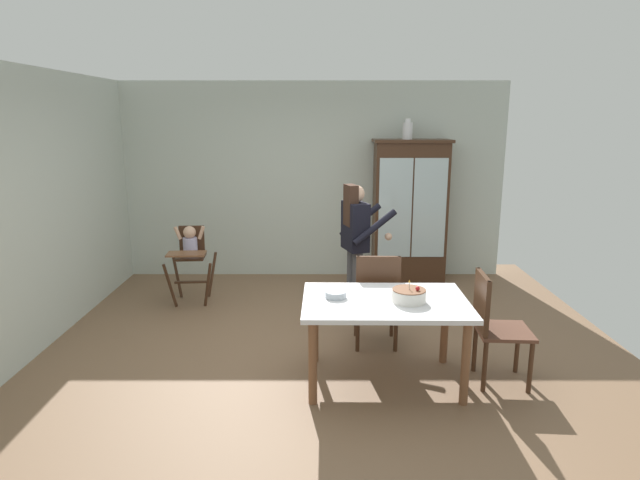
% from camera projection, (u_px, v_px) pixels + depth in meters
% --- Properties ---
extents(ground_plane, '(6.24, 6.24, 0.00)m').
position_uv_depth(ground_plane, '(309.00, 351.00, 5.22)').
color(ground_plane, brown).
extents(wall_back, '(5.32, 0.06, 2.70)m').
position_uv_depth(wall_back, '(313.00, 181.00, 7.48)').
color(wall_back, beige).
rests_on(wall_back, ground_plane).
extents(wall_left, '(0.06, 5.32, 2.70)m').
position_uv_depth(wall_left, '(23.00, 215.00, 4.92)').
color(wall_left, beige).
rests_on(wall_left, ground_plane).
extents(china_cabinet, '(1.03, 0.48, 1.93)m').
position_uv_depth(china_cabinet, '(410.00, 211.00, 7.31)').
color(china_cabinet, '#422819').
rests_on(china_cabinet, ground_plane).
extents(ceramic_vase, '(0.13, 0.13, 0.27)m').
position_uv_depth(ceramic_vase, '(408.00, 130.00, 7.07)').
color(ceramic_vase, white).
rests_on(ceramic_vase, china_cabinet).
extents(high_chair_with_toddler, '(0.61, 0.71, 0.95)m').
position_uv_depth(high_chair_with_toddler, '(191.00, 250.00, 6.47)').
color(high_chair_with_toddler, '#422819').
rests_on(high_chair_with_toddler, ground_plane).
extents(adult_person, '(0.61, 0.60, 1.53)m').
position_uv_depth(adult_person, '(356.00, 236.00, 5.78)').
color(adult_person, '#47474C').
rests_on(adult_person, ground_plane).
extents(dining_table, '(1.39, 0.95, 0.74)m').
position_uv_depth(dining_table, '(385.00, 311.00, 4.49)').
color(dining_table, silver).
rests_on(dining_table, ground_plane).
extents(birthday_cake, '(0.28, 0.28, 0.19)m').
position_uv_depth(birthday_cake, '(409.00, 295.00, 4.41)').
color(birthday_cake, white).
rests_on(birthday_cake, dining_table).
extents(serving_bowl, '(0.18, 0.18, 0.05)m').
position_uv_depth(serving_bowl, '(336.00, 294.00, 4.52)').
color(serving_bowl, '#B2BCC6').
rests_on(serving_bowl, dining_table).
extents(dining_chair_far_side, '(0.45, 0.45, 0.96)m').
position_uv_depth(dining_chair_far_side, '(377.00, 294.00, 5.18)').
color(dining_chair_far_side, '#422819').
rests_on(dining_chair_far_side, ground_plane).
extents(dining_chair_right_end, '(0.47, 0.47, 0.96)m').
position_uv_depth(dining_chair_right_end, '(492.00, 321.00, 4.51)').
color(dining_chair_right_end, '#422819').
rests_on(dining_chair_right_end, ground_plane).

